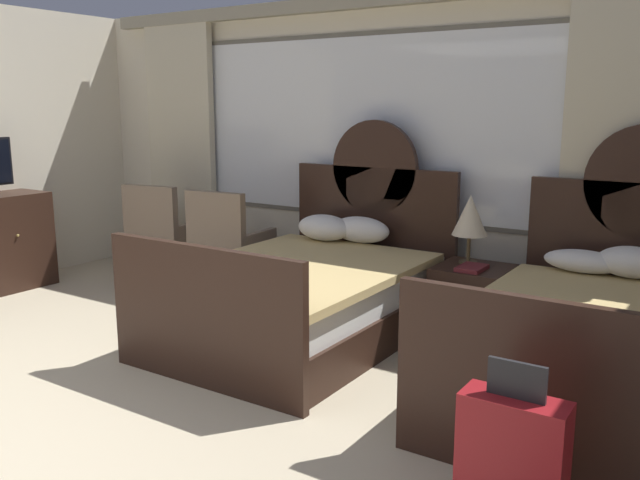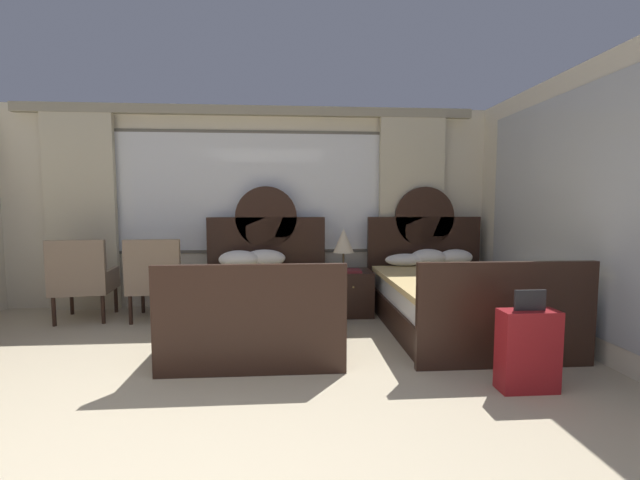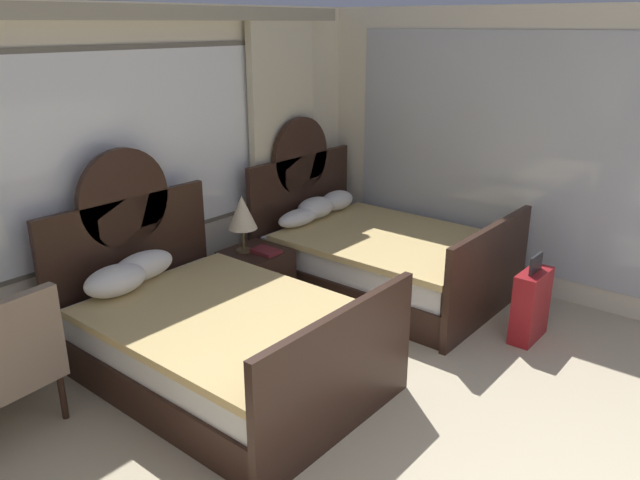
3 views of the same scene
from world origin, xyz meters
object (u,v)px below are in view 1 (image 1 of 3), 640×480
armchair_by_window_left (228,240)px  suitcase_on_floor (511,467)px  bed_near_mirror (605,347)px  table_lamp_on_nightstand (470,216)px  nightstand_between_beds (472,302)px  book_on_nightstand (472,268)px  armchair_by_window_centre (163,231)px  bed_near_window (307,292)px

armchair_by_window_left → suitcase_on_floor: size_ratio=1.29×
bed_near_mirror → table_lamp_on_nightstand: bearing=147.5°
nightstand_between_beds → book_on_nightstand: bearing=-77.3°
nightstand_between_beds → armchair_by_window_centre: size_ratio=0.56×
nightstand_between_beds → armchair_by_window_centre: 3.22m
armchair_by_window_left → book_on_nightstand: bearing=-0.3°
nightstand_between_beds → armchair_by_window_left: bearing=-177.7°
table_lamp_on_nightstand → armchair_by_window_left: 2.33m
bed_near_window → bed_near_mirror: 2.15m
table_lamp_on_nightstand → suitcase_on_floor: (1.08, -2.31, -0.61)m
armchair_by_window_left → suitcase_on_floor: armchair_by_window_left is taller
armchair_by_window_centre → bed_near_mirror: bearing=-7.5°
armchair_by_window_left → bed_near_window: bearing=-23.8°
suitcase_on_floor → book_on_nightstand: bearing=114.9°
armchair_by_window_left → suitcase_on_floor: 3.99m
nightstand_between_beds → suitcase_on_floor: suitcase_on_floor is taller
book_on_nightstand → suitcase_on_floor: size_ratio=0.34×
bed_near_mirror → nightstand_between_beds: bearing=148.5°
table_lamp_on_nightstand → armchair_by_window_centre: (-3.14, -0.17, -0.41)m
table_lamp_on_nightstand → armchair_by_window_centre: table_lamp_on_nightstand is taller
nightstand_between_beds → table_lamp_on_nightstand: bearing=135.0°
bed_near_mirror → suitcase_on_floor: bearing=-92.3°
bed_near_window → suitcase_on_floor: bed_near_window is taller
bed_near_mirror → table_lamp_on_nightstand: (-1.15, 0.73, 0.58)m
table_lamp_on_nightstand → armchair_by_window_left: table_lamp_on_nightstand is taller
nightstand_between_beds → table_lamp_on_nightstand: 0.66m
suitcase_on_floor → table_lamp_on_nightstand: bearing=115.2°
table_lamp_on_nightstand → suitcase_on_floor: size_ratio=0.70×
table_lamp_on_nightstand → suitcase_on_floor: bearing=-64.8°
bed_near_mirror → book_on_nightstand: (-1.05, 0.55, 0.23)m
armchair_by_window_left → armchair_by_window_centre: 0.86m
book_on_nightstand → armchair_by_window_centre: size_ratio=0.26×
bed_near_mirror → armchair_by_window_centre: (-4.29, 0.56, 0.17)m
suitcase_on_floor → nightstand_between_beds: bearing=114.3°
armchair_by_window_centre → table_lamp_on_nightstand: bearing=3.1°
bed_near_window → book_on_nightstand: size_ratio=8.64×
bed_near_mirror → armchair_by_window_left: bed_near_mirror is taller
suitcase_on_floor → armchair_by_window_left: bearing=147.6°
armchair_by_window_left → armchair_by_window_centre: size_ratio=1.00×
table_lamp_on_nightstand → armchair_by_window_left: size_ratio=0.54×
bed_near_window → armchair_by_window_centre: bearing=165.2°
armchair_by_window_centre → nightstand_between_beds: bearing=1.7°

